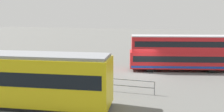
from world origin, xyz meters
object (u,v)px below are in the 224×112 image
Objects in this scene: pedestrian_near_railing at (85,70)px; info_sign at (40,66)px; double_decker_bus at (181,53)px; tram_yellow at (11,78)px.

pedestrian_near_railing is 0.73× the size of info_sign.
double_decker_bus is 14.79m from info_sign.
pedestrian_near_railing is (8.50, 6.66, -1.01)m from double_decker_bus.
double_decker_bus reaches higher than pedestrian_near_railing.
double_decker_bus reaches higher than tram_yellow.
pedestrian_near_railing is at bearing -106.64° from tram_yellow.
double_decker_bus is at bearing -127.24° from tram_yellow.
double_decker_bus is at bearing -142.80° from info_sign.
tram_yellow is 5.30m from info_sign.
tram_yellow is (10.73, 14.12, -0.12)m from double_decker_bus.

